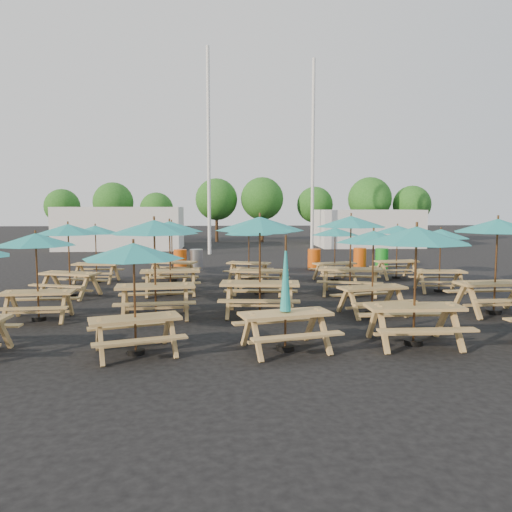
{
  "coord_description": "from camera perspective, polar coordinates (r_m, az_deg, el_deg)",
  "views": [
    {
      "loc": [
        -1.06,
        -15.66,
        2.79
      ],
      "look_at": [
        0.0,
        1.5,
        1.1
      ],
      "focal_mm": 35.0,
      "sensor_mm": 36.0,
      "label": 1
    }
  ],
  "objects": [
    {
      "name": "picnic_unit_5",
      "position": [
        12.72,
        -11.55,
        2.63
      ],
      "size": [
        2.43,
        2.43,
        2.49
      ],
      "rotation": [
        0.0,
        0.0,
        0.11
      ],
      "color": "#A58249",
      "rests_on": "ground"
    },
    {
      "name": "waste_bin_3",
      "position": [
        23.4,
        11.78,
        -0.22
      ],
      "size": [
        0.57,
        0.57,
        0.92
      ],
      "primitive_type": "cylinder",
      "color": "#CC4D0C",
      "rests_on": "ground"
    },
    {
      "name": "picnic_unit_14",
      "position": [
        16.07,
        10.8,
        3.38
      ],
      "size": [
        2.74,
        2.74,
        2.54
      ],
      "rotation": [
        0.0,
        0.0,
        -0.26
      ],
      "color": "#A58249",
      "rests_on": "ground"
    },
    {
      "name": "event_tent_0",
      "position": [
        34.4,
        -15.19,
        3.1
      ],
      "size": [
        8.0,
        4.0,
        2.8
      ],
      "primitive_type": "cube",
      "color": "silver",
      "rests_on": "ground"
    },
    {
      "name": "mast_0",
      "position": [
        29.85,
        -5.43,
        11.76
      ],
      "size": [
        0.2,
        0.2,
        12.0
      ],
      "primitive_type": "cylinder",
      "color": "silver",
      "rests_on": "ground"
    },
    {
      "name": "tree_0",
      "position": [
        42.93,
        -21.27,
        5.28
      ],
      "size": [
        2.8,
        2.8,
        4.24
      ],
      "color": "#382314",
      "rests_on": "ground"
    },
    {
      "name": "event_tent_1",
      "position": [
        36.12,
        12.66,
        3.11
      ],
      "size": [
        7.0,
        4.0,
        2.6
      ],
      "primitive_type": "cube",
      "color": "silver",
      "rests_on": "ground"
    },
    {
      "name": "picnic_unit_10",
      "position": [
        15.9,
        0.42,
        2.78
      ],
      "size": [
        2.42,
        2.42,
        2.32
      ],
      "rotation": [
        0.0,
        0.0,
        -0.2
      ],
      "color": "#A58249",
      "rests_on": "ground"
    },
    {
      "name": "picnic_unit_17",
      "position": [
        14.32,
        25.88,
        2.57
      ],
      "size": [
        2.35,
        2.35,
        2.51
      ],
      "rotation": [
        0.0,
        0.0,
        0.06
      ],
      "color": "#A58249",
      "rests_on": "ground"
    },
    {
      "name": "tree_7",
      "position": [
        41.29,
        17.39,
        5.64
      ],
      "size": [
        2.95,
        2.95,
        4.48
      ],
      "color": "#382314",
      "rests_on": "ground"
    },
    {
      "name": "tree_3",
      "position": [
        40.39,
        -4.54,
        6.47
      ],
      "size": [
        3.36,
        3.36,
        5.09
      ],
      "color": "#382314",
      "rests_on": "ground"
    },
    {
      "name": "picnic_unit_6",
      "position": [
        16.01,
        -9.85,
        2.86
      ],
      "size": [
        2.3,
        2.3,
        2.37
      ],
      "rotation": [
        0.0,
        0.0,
        0.1
      ],
      "color": "#A58249",
      "rests_on": "ground"
    },
    {
      "name": "picnic_unit_1",
      "position": [
        13.27,
        -23.86,
        1.2
      ],
      "size": [
        2.05,
        2.05,
        2.18
      ],
      "rotation": [
        0.0,
        0.0,
        0.06
      ],
      "color": "#A58249",
      "rests_on": "ground"
    },
    {
      "name": "tree_4",
      "position": [
        40.04,
        0.71,
        6.57
      ],
      "size": [
        3.41,
        3.41,
        5.17
      ],
      "color": "#382314",
      "rests_on": "ground"
    },
    {
      "name": "mast_1",
      "position": [
        32.31,
        6.52,
        11.28
      ],
      "size": [
        0.2,
        0.2,
        12.0
      ],
      "primitive_type": "cylinder",
      "color": "silver",
      "rests_on": "ground"
    },
    {
      "name": "picnic_unit_13",
      "position": [
        13.16,
        13.27,
        1.61
      ],
      "size": [
        2.34,
        2.34,
        2.21
      ],
      "rotation": [
        0.0,
        0.0,
        0.22
      ],
      "color": "#A58249",
      "rests_on": "ground"
    },
    {
      "name": "picnic_unit_11",
      "position": [
        18.92,
        -0.83,
        2.54
      ],
      "size": [
        2.32,
        2.32,
        2.06
      ],
      "rotation": [
        0.0,
        0.0,
        -0.33
      ],
      "color": "#A58249",
      "rests_on": "ground"
    },
    {
      "name": "picnic_unit_3",
      "position": [
        19.32,
        -17.88,
        2.52
      ],
      "size": [
        2.1,
        2.1,
        2.13
      ],
      "rotation": [
        0.0,
        0.0,
        -0.12
      ],
      "color": "#A58249",
      "rests_on": "ground"
    },
    {
      "name": "picnic_unit_4",
      "position": [
        9.58,
        -13.81,
        -0.17
      ],
      "size": [
        2.4,
        2.4,
        2.14
      ],
      "rotation": [
        0.0,
        0.0,
        0.32
      ],
      "color": "#A58249",
      "rests_on": "ground"
    },
    {
      "name": "picnic_unit_7",
      "position": [
        18.9,
        -9.62,
        2.99
      ],
      "size": [
        2.49,
        2.49,
        2.26
      ],
      "rotation": [
        0.0,
        0.0,
        -0.29
      ],
      "color": "#A58249",
      "rests_on": "ground"
    },
    {
      "name": "picnic_unit_18",
      "position": [
        17.45,
        20.36,
        2.02
      ],
      "size": [
        1.98,
        1.98,
        2.09
      ],
      "rotation": [
        0.0,
        0.0,
        -0.08
      ],
      "color": "#A58249",
      "rests_on": "ground"
    },
    {
      "name": "picnic_unit_12",
      "position": [
        10.44,
        17.86,
        1.54
      ],
      "size": [
        2.16,
        2.16,
        2.43
      ],
      "rotation": [
        0.0,
        0.0,
        0.0
      ],
      "color": "#A58249",
      "rests_on": "ground"
    },
    {
      "name": "tree_6",
      "position": [
        40.18,
        12.87,
        6.38
      ],
      "size": [
        3.38,
        3.38,
        5.13
      ],
      "color": "#382314",
      "rests_on": "ground"
    },
    {
      "name": "waste_bin_4",
      "position": [
        23.35,
        14.17,
        -0.28
      ],
      "size": [
        0.57,
        0.57,
        0.92
      ],
      "primitive_type": "cylinder",
      "color": "#198E21",
      "rests_on": "ground"
    },
    {
      "name": "picnic_unit_2",
      "position": [
        16.42,
        -20.67,
        2.43
      ],
      "size": [
        2.55,
        2.55,
        2.29
      ],
      "rotation": [
        0.0,
        0.0,
        -0.3
      ],
      "color": "#A58249",
      "rests_on": "ground"
    },
    {
      "name": "picnic_unit_15",
      "position": [
        19.08,
        9.03,
        2.43
      ],
      "size": [
        2.19,
        2.19,
        2.03
      ],
      "rotation": [
        0.0,
        0.0,
        0.25
      ],
      "color": "#A58249",
      "rests_on": "ground"
    },
    {
      "name": "picnic_unit_9",
      "position": [
        12.75,
        0.44,
        3.05
      ],
      "size": [
        2.5,
        2.5,
        2.57
      ],
      "rotation": [
        0.0,
        0.0,
        -0.1
      ],
      "color": "#A58249",
      "rests_on": "ground"
    },
    {
      "name": "tree_1",
      "position": [
        40.51,
        -16.0,
        5.91
      ],
      "size": [
        3.11,
        3.11,
        4.72
      ],
      "color": "#382314",
      "rests_on": "ground"
    },
    {
      "name": "tree_2",
      "position": [
        39.68,
        -11.3,
        5.26
      ],
      "size": [
        2.59,
        2.59,
        3.93
      ],
      "color": "#382314",
      "rests_on": "ground"
    },
    {
      "name": "waste_bin_1",
      "position": [
        22.33,
        -6.82,
        -0.41
      ],
      "size": [
        0.57,
        0.57,
        0.92
      ],
      "primitive_type": "cylinder",
      "color": "gray",
      "rests_on": "ground"
    },
    {
      "name": "picnic_unit_19",
      "position": [
        20.18,
        15.85,
        2.62
      ],
      "size": [
        2.11,
        2.11,
        2.1
      ],
      "rotation": [
        0.0,
        0.0,
        0.15
      ],
      "color": "#A58249",
      "rests_on": "ground"
    },
    {
      "name": "waste_bin_2",
      "position": [
        22.49,
        6.66,
        -0.37
      ],
      "size": [
        0.57,
        0.57,
        0.92
      ],
      "primitive_type": "cylinder",
      "color": "#CC4D0C",
      "rests_on": "ground"
    },
    {
      "name": "picnic_unit_8",
      "position": [
        9.71,
        3.39,
        -5.45
      ],
      "size": [
        2.09,
        1.93,
        2.26
      ],
      "rotation": [
        0.0,
        0.0,
        0.25
      ],
      "color": "#A58249",
      "rests_on": "ground"
    },
    {
      "name": "ground",
      "position": [
        15.95,
        0.33,
        -4.46
      ],
      "size": [
        120.0,
        120.0,
        0.0
      ],
      "primitive_type": "plane",
      "color": "black",
      "rests_on": "ground"
    },
    {
      "name": "waste_bin_0",
      "position": [
        22.32,
        -8.66,
        -0.44
      ],
      "size": [
        0.57,
        0.57,
        0.92
      ],
      "primitive_type": "cylinder",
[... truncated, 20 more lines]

